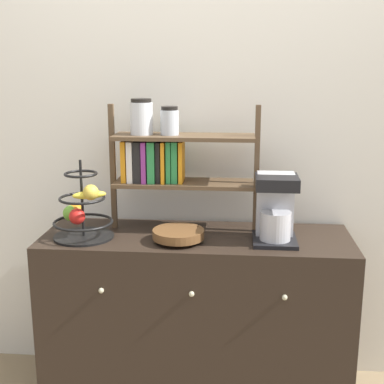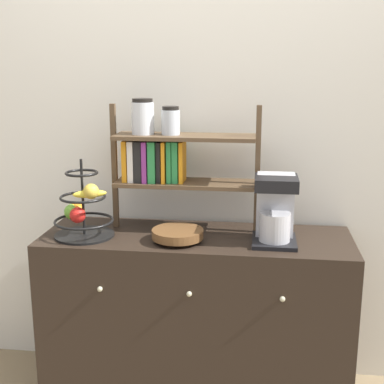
% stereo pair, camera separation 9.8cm
% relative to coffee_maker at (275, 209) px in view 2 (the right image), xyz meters
% --- Properties ---
extents(wall_back, '(7.00, 0.05, 2.60)m').
position_rel_coffee_maker_xyz_m(wall_back, '(-0.35, 0.32, 0.34)').
color(wall_back, silver).
rests_on(wall_back, ground_plane).
extents(sideboard, '(1.42, 0.50, 0.81)m').
position_rel_coffee_maker_xyz_m(sideboard, '(-0.35, 0.03, -0.56)').
color(sideboard, black).
rests_on(sideboard, ground_plane).
extents(coffee_maker, '(0.19, 0.22, 0.30)m').
position_rel_coffee_maker_xyz_m(coffee_maker, '(0.00, 0.00, 0.00)').
color(coffee_maker, black).
rests_on(coffee_maker, sideboard).
extents(fruit_stand, '(0.27, 0.27, 0.36)m').
position_rel_coffee_maker_xyz_m(fruit_stand, '(-0.87, -0.04, -0.03)').
color(fruit_stand, black).
rests_on(fruit_stand, sideboard).
extents(wooden_bowl, '(0.23, 0.23, 0.06)m').
position_rel_coffee_maker_xyz_m(wooden_bowl, '(-0.43, -0.06, -0.12)').
color(wooden_bowl, brown).
rests_on(wooden_bowl, sideboard).
extents(shelf_hutch, '(0.70, 0.20, 0.62)m').
position_rel_coffee_maker_xyz_m(shelf_hutch, '(-0.51, 0.13, 0.22)').
color(shelf_hutch, brown).
rests_on(shelf_hutch, sideboard).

